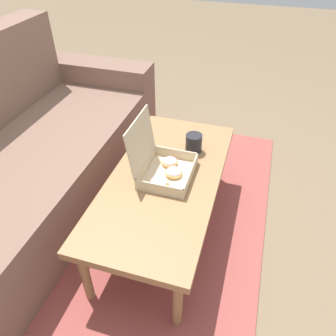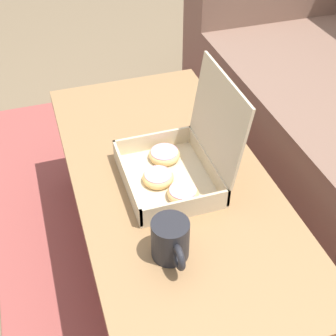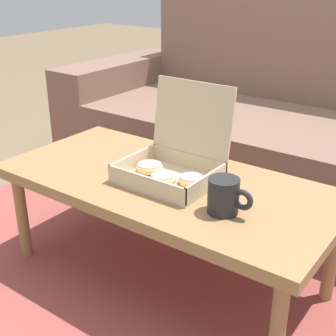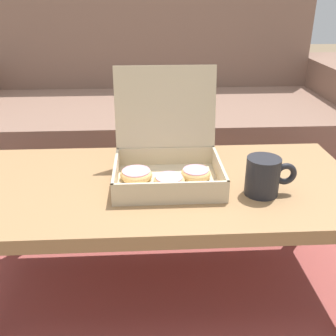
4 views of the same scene
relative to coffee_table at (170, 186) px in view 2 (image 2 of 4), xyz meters
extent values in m
plane|color=#756047|center=(0.00, 0.07, -0.37)|extent=(12.00, 12.00, 0.00)
cube|color=#994742|center=(0.00, 0.37, -0.36)|extent=(2.31, 1.90, 0.01)
cube|color=#7A5B4C|center=(-0.97, 0.87, -0.08)|extent=(0.24, 0.89, 0.58)
cube|color=#997047|center=(0.00, 0.00, 0.02)|extent=(1.18, 0.56, 0.04)
cylinder|color=#997047|center=(-0.53, -0.22, -0.18)|extent=(0.04, 0.04, 0.37)
cylinder|color=#997047|center=(-0.53, 0.22, -0.18)|extent=(0.04, 0.04, 0.37)
cube|color=beige|center=(0.02, -0.01, 0.04)|extent=(0.31, 0.25, 0.01)
cube|color=beige|center=(0.02, -0.13, 0.08)|extent=(0.31, 0.01, 0.06)
cube|color=beige|center=(0.02, 0.11, 0.08)|extent=(0.31, 0.01, 0.06)
cube|color=beige|center=(-0.13, -0.01, 0.08)|extent=(0.01, 0.25, 0.06)
cube|color=beige|center=(0.17, -0.01, 0.08)|extent=(0.01, 0.25, 0.06)
cube|color=beige|center=(0.02, 0.13, 0.23)|extent=(0.31, 0.04, 0.25)
torus|color=#E5BC75|center=(-0.07, 0.01, 0.06)|extent=(0.10, 0.10, 0.03)
cylinder|color=pink|center=(-0.07, 0.01, 0.07)|extent=(0.08, 0.08, 0.01)
torus|color=#E5BC75|center=(0.10, 0.00, 0.06)|extent=(0.09, 0.09, 0.03)
cylinder|color=pink|center=(0.10, 0.00, 0.07)|extent=(0.08, 0.08, 0.01)
torus|color=#E5BC75|center=(0.02, -0.04, 0.06)|extent=(0.09, 0.09, 0.03)
cylinder|color=pink|center=(0.02, -0.04, 0.07)|extent=(0.08, 0.08, 0.01)
cylinder|color=#232328|center=(0.27, -0.09, 0.09)|extent=(0.09, 0.09, 0.11)
torus|color=#232328|center=(0.34, -0.09, 0.10)|extent=(0.06, 0.02, 0.06)
camera|label=1|loc=(-1.25, -0.39, 1.15)|focal=35.00mm
camera|label=2|loc=(0.98, -0.32, 0.96)|focal=50.00mm
camera|label=3|loc=(0.86, -1.17, 0.71)|focal=50.00mm
camera|label=4|loc=(-0.04, -1.04, 0.57)|focal=42.00mm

